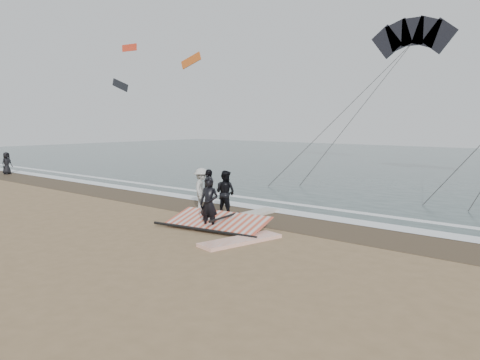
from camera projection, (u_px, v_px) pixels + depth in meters
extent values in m
plane|color=#8C704C|center=(187.00, 242.00, 14.29)|extent=(120.00, 120.00, 0.00)
cube|color=#233838|center=(471.00, 165.00, 39.42)|extent=(120.00, 54.00, 0.02)
cube|color=#4C3D2B|center=(273.00, 219.00, 17.71)|extent=(120.00, 2.80, 0.01)
cube|color=white|center=(294.00, 213.00, 18.78)|extent=(120.00, 0.90, 0.01)
cube|color=white|center=(316.00, 207.00, 20.07)|extent=(120.00, 0.45, 0.01)
imported|color=black|center=(209.00, 204.00, 15.68)|extent=(0.76, 0.60, 1.83)
cube|color=white|center=(241.00, 240.00, 14.30)|extent=(1.33, 2.83, 0.11)
cube|color=beige|center=(252.00, 214.00, 18.33)|extent=(0.77, 2.68, 0.11)
imported|color=black|center=(225.00, 193.00, 18.35)|extent=(0.91, 0.74, 1.77)
imported|color=black|center=(209.00, 191.00, 18.64)|extent=(1.11, 0.96, 1.79)
imported|color=#B6B6B1|center=(202.00, 189.00, 19.31)|extent=(1.19, 1.32, 1.77)
imported|color=black|center=(7.00, 163.00, 32.54)|extent=(0.67, 0.86, 1.55)
cube|color=black|center=(225.00, 224.00, 16.67)|extent=(2.51, 0.94, 0.09)
cube|color=red|center=(218.00, 220.00, 16.06)|extent=(3.75, 1.90, 0.38)
cylinder|color=black|center=(202.00, 230.00, 15.49)|extent=(4.12, 0.71, 0.09)
cylinder|color=black|center=(225.00, 217.00, 15.85)|extent=(0.34, 1.79, 0.08)
cylinder|color=#262626|center=(350.00, 105.00, 30.39)|extent=(0.04, 0.04, 17.30)
cylinder|color=#262626|center=(363.00, 105.00, 30.52)|extent=(0.04, 0.04, 16.03)
cube|color=red|center=(129.00, 48.00, 62.30)|extent=(3.02, 0.12, 0.98)
cube|color=#D35718|center=(191.00, 61.00, 52.41)|extent=(3.13, 0.12, 1.74)
cube|color=black|center=(120.00, 85.00, 57.86)|extent=(3.13, 0.12, 1.81)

